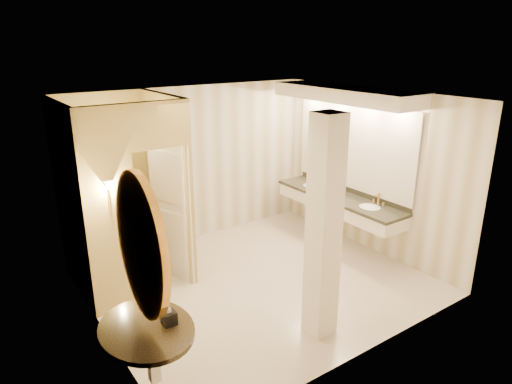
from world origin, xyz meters
TOP-DOWN VIEW (x-y plane):
  - floor at (0.00, 0.00)m, footprint 4.50×4.50m
  - ceiling at (0.00, 0.00)m, footprint 4.50×4.50m
  - wall_back at (0.00, 2.00)m, footprint 4.50×0.02m
  - wall_front at (0.00, -2.00)m, footprint 4.50×0.02m
  - wall_left at (-2.25, 0.00)m, footprint 0.02×4.00m
  - wall_right at (2.25, 0.00)m, footprint 0.02×4.00m
  - toilet_closet at (-1.12, 0.97)m, footprint 1.50×1.55m
  - wall_sconce at (-1.93, 0.43)m, footprint 0.14×0.14m
  - vanity at (1.98, 0.36)m, footprint 0.75×2.73m
  - console_shelf at (-2.21, -1.33)m, footprint 1.07×1.07m
  - pillar at (-0.08, -1.39)m, footprint 0.31×0.31m
  - tissue_box at (-2.03, -1.40)m, footprint 0.13×0.13m
  - toilet at (-1.55, 1.37)m, footprint 0.44×0.73m
  - soap_bottle_a at (1.82, 0.43)m, footprint 0.07×0.07m
  - soap_bottle_b at (1.95, 0.70)m, footprint 0.14×0.14m
  - soap_bottle_c at (1.95, 0.33)m, footprint 0.09×0.09m

SIDE VIEW (x-z plane):
  - floor at x=0.00m, z-range 0.00..0.00m
  - toilet at x=-1.55m, z-range 0.00..0.73m
  - tissue_box at x=-2.03m, z-range 0.88..1.00m
  - soap_bottle_a at x=1.82m, z-range 0.88..1.00m
  - soap_bottle_b at x=1.95m, z-range 0.88..1.01m
  - soap_bottle_c at x=1.95m, z-range 0.88..1.07m
  - console_shelf at x=-2.21m, z-range 0.36..2.34m
  - wall_back at x=0.00m, z-range 0.00..2.70m
  - wall_front at x=0.00m, z-range 0.00..2.70m
  - wall_left at x=-2.25m, z-range 0.00..2.70m
  - wall_right at x=2.25m, z-range 0.00..2.70m
  - pillar at x=-0.08m, z-range 0.00..2.70m
  - toilet_closet at x=-1.12m, z-range 0.04..2.74m
  - vanity at x=1.98m, z-range 0.58..2.67m
  - wall_sconce at x=-1.93m, z-range 1.52..1.94m
  - ceiling at x=0.00m, z-range 2.70..2.70m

